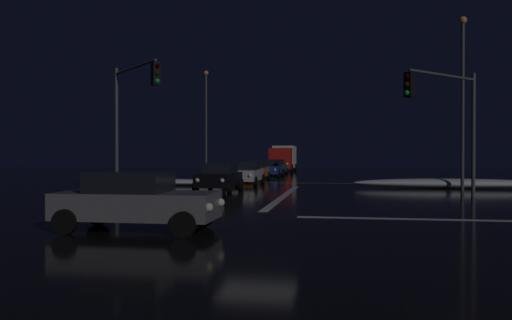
# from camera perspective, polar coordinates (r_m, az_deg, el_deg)

# --- Properties ---
(ground) EXTENTS (120.00, 120.00, 0.10)m
(ground) POSITION_cam_1_polar(r_m,az_deg,el_deg) (16.85, 0.14, -6.45)
(ground) COLOR black
(stop_line_north) EXTENTS (0.35, 14.66, 0.01)m
(stop_line_north) POSITION_cam_1_polar(r_m,az_deg,el_deg) (25.28, 3.17, -3.99)
(stop_line_north) COLOR white
(stop_line_north) RESTS_ON ground
(centre_line_ns) EXTENTS (22.00, 0.15, 0.01)m
(centre_line_ns) POSITION_cam_1_polar(r_m,az_deg,el_deg) (36.81, 5.05, -2.56)
(centre_line_ns) COLOR yellow
(centre_line_ns) RESTS_ON ground
(snow_bank_left_curb) EXTENTS (10.68, 1.50, 0.43)m
(snow_bank_left_curb) POSITION_cam_1_polar(r_m,az_deg,el_deg) (34.60, -11.12, -2.42)
(snow_bank_left_curb) COLOR white
(snow_bank_left_curb) RESTS_ON ground
(snow_bank_right_curb) EXTENTS (11.62, 1.50, 0.58)m
(snow_bank_right_curb) POSITION_cam_1_polar(r_m,az_deg,el_deg) (32.84, 20.96, -2.47)
(snow_bank_right_curb) COLOR white
(snow_bank_right_curb) RESTS_ON ground
(sedan_black) EXTENTS (2.02, 4.33, 1.57)m
(sedan_black) POSITION_cam_1_polar(r_m,az_deg,el_deg) (28.11, -4.10, -1.90)
(sedan_black) COLOR black
(sedan_black) RESTS_ON ground
(sedan_silver) EXTENTS (2.02, 4.33, 1.57)m
(sedan_silver) POSITION_cam_1_polar(r_m,az_deg,el_deg) (34.28, -1.14, -1.46)
(sedan_silver) COLOR #B7B7BC
(sedan_silver) RESTS_ON ground
(sedan_orange) EXTENTS (2.02, 4.33, 1.57)m
(sedan_orange) POSITION_cam_1_polar(r_m,az_deg,el_deg) (40.39, -0.17, -1.15)
(sedan_orange) COLOR #C66014
(sedan_orange) RESTS_ON ground
(sedan_blue) EXTENTS (2.02, 4.33, 1.57)m
(sedan_blue) POSITION_cam_1_polar(r_m,az_deg,el_deg) (46.70, 1.64, -0.92)
(sedan_blue) COLOR navy
(sedan_blue) RESTS_ON ground
(sedan_green) EXTENTS (2.02, 4.33, 1.57)m
(sedan_green) POSITION_cam_1_polar(r_m,az_deg,el_deg) (52.65, 2.31, -0.75)
(sedan_green) COLOR #14512D
(sedan_green) RESTS_ON ground
(box_truck) EXTENTS (2.68, 8.28, 3.08)m
(box_truck) POSITION_cam_1_polar(r_m,az_deg,el_deg) (59.91, 3.10, 0.27)
(box_truck) COLOR red
(box_truck) RESTS_ON ground
(sedan_gray_crossing) EXTENTS (4.33, 2.02, 1.57)m
(sedan_gray_crossing) POSITION_cam_1_polar(r_m,az_deg,el_deg) (13.96, -13.28, -4.41)
(sedan_gray_crossing) COLOR slate
(sedan_gray_crossing) RESTS_ON ground
(traffic_signal_nw) EXTENTS (3.75, 3.75, 6.60)m
(traffic_signal_nw) POSITION_cam_1_polar(r_m,az_deg,el_deg) (26.20, -13.73, 6.19)
(traffic_signal_nw) COLOR #4C4C51
(traffic_signal_nw) RESTS_ON ground
(traffic_signal_ne) EXTENTS (3.71, 3.71, 5.86)m
(traffic_signal_ne) POSITION_cam_1_polar(r_m,az_deg,el_deg) (24.53, 20.54, 5.41)
(traffic_signal_ne) COLOR #4C4C51
(traffic_signal_ne) RESTS_ON ground
(streetlamp_left_far) EXTENTS (0.44, 0.44, 9.94)m
(streetlamp_left_far) POSITION_cam_1_polar(r_m,az_deg,el_deg) (48.39, -5.59, 4.90)
(streetlamp_left_far) COLOR #424247
(streetlamp_left_far) RESTS_ON ground
(streetlamp_right_near) EXTENTS (0.44, 0.44, 9.91)m
(streetlamp_right_near) POSITION_cam_1_polar(r_m,az_deg,el_deg) (31.67, 22.07, 7.14)
(streetlamp_right_near) COLOR #424247
(streetlamp_right_near) RESTS_ON ground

